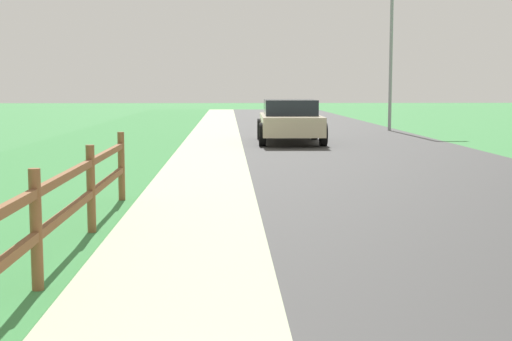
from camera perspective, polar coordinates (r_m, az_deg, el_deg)
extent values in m
plane|color=#397E40|center=(26.79, -1.17, 2.46)|extent=(120.00, 120.00, 0.00)
cube|color=#393939|center=(29.05, 5.68, 2.75)|extent=(7.00, 66.00, 0.01)
cube|color=#A9B48F|center=(28.89, -7.21, 2.71)|extent=(6.00, 66.00, 0.01)
cube|color=#397E40|center=(29.06, -10.16, 2.69)|extent=(5.00, 66.00, 0.00)
cylinder|color=brown|center=(7.06, -16.62, -4.44)|extent=(0.11, 0.11, 1.14)
cylinder|color=brown|center=(9.68, -12.63, -1.42)|extent=(0.11, 0.11, 1.14)
cylinder|color=brown|center=(12.35, -10.36, 0.31)|extent=(0.11, 0.11, 1.14)
cube|color=brown|center=(7.07, -16.61, -4.89)|extent=(0.07, 10.89, 0.09)
cube|color=brown|center=(7.00, -16.71, -1.70)|extent=(0.07, 10.89, 0.09)
cube|color=#C6B793|center=(24.94, 2.64, 3.60)|extent=(2.05, 4.96, 0.62)
cube|color=#1E232B|center=(25.04, 2.63, 4.91)|extent=(1.76, 2.66, 0.51)
cylinder|color=black|center=(23.52, 5.22, 2.79)|extent=(0.24, 0.75, 0.75)
cylinder|color=black|center=(23.39, 0.50, 2.80)|extent=(0.24, 0.75, 0.75)
cylinder|color=black|center=(26.55, 4.53, 3.22)|extent=(0.24, 0.75, 0.75)
cylinder|color=black|center=(26.44, 0.34, 3.22)|extent=(0.24, 0.75, 0.75)
cylinder|color=gray|center=(32.33, 10.39, 9.11)|extent=(0.14, 0.14, 6.84)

